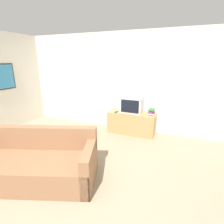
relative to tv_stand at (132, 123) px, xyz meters
name	(u,v)px	position (x,y,z in m)	size (l,w,h in m)	color
ground_plane	(59,204)	(-0.23, -2.74, -0.28)	(14.00, 14.00, 0.00)	gray
wall_back	(127,83)	(-0.23, 0.29, 1.02)	(9.00, 0.06, 2.60)	silver
tv_stand	(132,123)	(0.00, 0.00, 0.00)	(1.23, 0.49, 0.56)	tan
television	(132,105)	(-0.02, 0.05, 0.48)	(0.54, 0.39, 0.41)	silver
couch	(35,164)	(-0.93, -2.42, -0.01)	(2.11, 1.46, 0.80)	#8C6042
book_stack	(151,112)	(0.50, 0.01, 0.36)	(0.16, 0.22, 0.15)	#2D753D
remote_on_stand	(116,112)	(-0.39, -0.13, 0.29)	(0.04, 0.14, 0.02)	#2D2D2D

